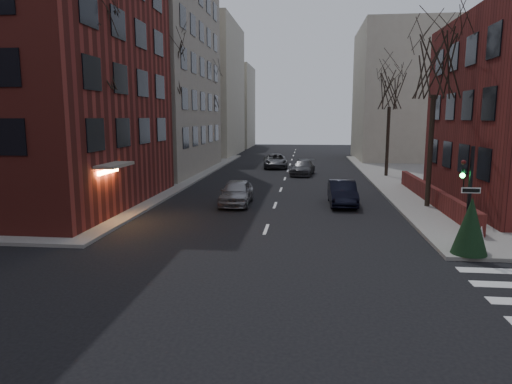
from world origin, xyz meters
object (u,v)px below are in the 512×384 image
car_lane_gray (303,168)px  sandwich_board (478,240)px  streetlamp_near (161,132)px  car_lane_far (275,161)px  traffic_signal (467,205)px  car_lane_silver (237,192)px  streetlamp_far (217,126)px  parked_sedan (342,193)px  tree_left_a (97,52)px  evergreen_shrub (471,226)px  tree_left_b (168,68)px  tree_left_c (208,91)px  tree_right_a (436,65)px  tree_right_b (390,89)px

car_lane_gray → sandwich_board: car_lane_gray is taller
streetlamp_near → car_lane_far: 18.19m
traffic_signal → car_lane_silver: bearing=138.9°
streetlamp_far → car_lane_silver: 25.01m
parked_sedan → tree_left_a: bearing=-161.5°
parked_sedan → car_lane_silver: size_ratio=1.00×
streetlamp_far → evergreen_shrub: streetlamp_far is taller
tree_left_b → car_lane_far: 16.67m
streetlamp_far → sandwich_board: size_ratio=6.60×
car_lane_silver → car_lane_gray: (3.81, 14.84, -0.08)m
parked_sedan → car_lane_far: 20.70m
tree_left_c → streetlamp_near: 18.40m
traffic_signal → car_lane_far: size_ratio=0.77×
tree_left_a → tree_right_a: (17.60, 4.00, -0.44)m
parked_sedan → car_lane_gray: 14.47m
tree_right_b → car_lane_far: (-10.23, 6.51, -6.87)m
streetlamp_near → sandwich_board: size_ratio=6.60×
traffic_signal → tree_right_b: size_ratio=0.44×
car_lane_silver → car_lane_far: car_lane_silver is taller
tree_right_a → sandwich_board: (-0.47, -9.29, -7.40)m
streetlamp_far → tree_left_b: bearing=-92.1°
tree_left_a → car_lane_gray: 22.79m
car_lane_silver → car_lane_gray: 15.32m
traffic_signal → car_lane_silver: traffic_signal is taller
tree_left_b → car_lane_gray: bearing=33.4°
tree_right_a → car_lane_gray: bearing=116.3°
traffic_signal → tree_left_a: size_ratio=0.39×
tree_left_b → streetlamp_far: tree_left_b is taller
tree_right_b → traffic_signal: bearing=-92.1°
streetlamp_near → sandwich_board: streetlamp_near is taller
tree_left_a → car_lane_silver: tree_left_a is taller
tree_left_a → tree_left_c: 26.00m
sandwich_board → streetlamp_far: bearing=140.0°
tree_right_b → car_lane_silver: size_ratio=2.08×
tree_left_c → car_lane_silver: bearing=-73.6°
traffic_signal → tree_right_a: tree_right_a is taller
tree_left_a → streetlamp_far: (0.60, 28.00, -4.23)m
car_lane_silver → sandwich_board: car_lane_silver is taller
tree_left_c → sandwich_board: bearing=-61.3°
traffic_signal → car_lane_gray: size_ratio=0.86×
tree_left_a → parked_sedan: tree_left_a is taller
tree_left_c → tree_left_b: bearing=-90.0°
car_lane_gray → sandwich_board: 25.03m
car_lane_far → sandwich_board: (9.76, -29.80, -0.09)m
traffic_signal → parked_sedan: (-3.94, 9.54, -1.18)m
tree_left_a → car_lane_gray: tree_left_a is taller
evergreen_shrub → tree_left_a: bearing=161.8°
streetlamp_far → car_lane_gray: size_ratio=1.35×
traffic_signal → streetlamp_far: size_ratio=0.64×
streetlamp_near → car_lane_silver: 7.95m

